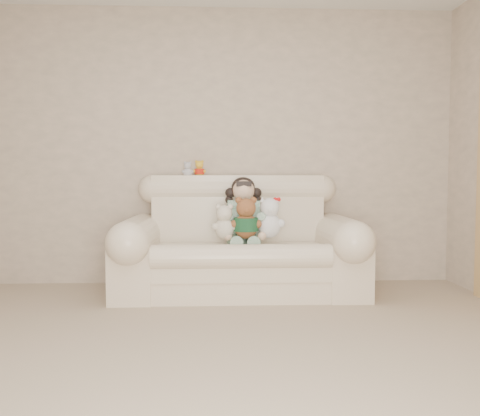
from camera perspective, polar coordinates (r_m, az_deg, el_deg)
name	(u,v)px	position (r m, az deg, el deg)	size (l,w,h in m)	color
floor	(218,391)	(2.51, -2.54, -20.03)	(5.00, 5.00, 0.00)	gray
wall_back	(217,147)	(4.82, -2.61, 6.97)	(4.50, 4.50, 0.00)	#A19280
sofa	(239,235)	(4.33, -0.06, -3.03)	(2.10, 0.95, 1.03)	beige
seated_child	(243,210)	(4.40, 0.40, -0.24)	(0.36, 0.44, 0.60)	#30794F
brown_teddy	(246,214)	(4.17, 0.68, -0.67)	(0.26, 0.20, 0.41)	brown
white_cat	(270,213)	(4.24, 3.37, -0.61)	(0.26, 0.20, 0.41)	white
cream_teddy	(224,218)	(4.17, -1.79, -1.16)	(0.22, 0.17, 0.34)	beige
yellow_mini_bear	(199,167)	(4.69, -4.63, 4.64)	(0.12, 0.09, 0.18)	yellow
grey_mini_plush	(188,168)	(4.66, -5.95, 4.55)	(0.11, 0.08, 0.17)	silver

